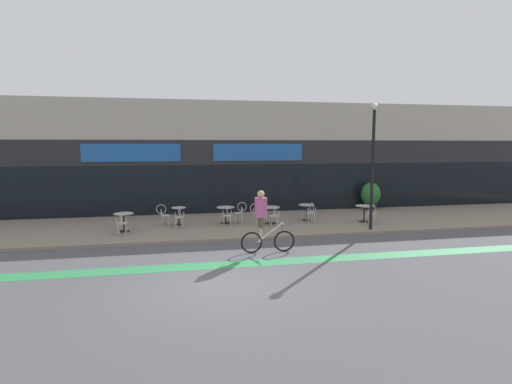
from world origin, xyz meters
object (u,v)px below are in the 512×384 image
object	(u,v)px
lamp_post	(373,157)
bistro_table_1	(179,213)
bistro_table_2	(226,212)
cafe_chair_2_side	(240,211)
cafe_chair_4_near	(311,211)
cyclist_0	(263,218)
cafe_chair_1_near	(179,215)
cafe_chair_0_near	(122,221)
bistro_table_3	(271,212)
cafe_chair_3_near	(274,214)
planter_pot	(371,195)
cafe_chair_1_side	(164,213)
bistro_table_5	(364,210)
cafe_chair_5_near	(371,213)
cafe_chair_2_near	(227,214)
bistro_table_0	(124,218)
bistro_table_4	(306,209)

from	to	relation	value
lamp_post	bistro_table_1	bearing A→B (deg)	162.49
bistro_table_2	cafe_chair_2_side	bearing A→B (deg)	-0.10
cafe_chair_4_near	cyclist_0	world-z (taller)	cyclist_0
bistro_table_1	cafe_chair_1_near	distance (m)	0.63
cafe_chair_2_side	bistro_table_2	bearing A→B (deg)	0.75
cafe_chair_0_near	bistro_table_3	bearing A→B (deg)	-78.84
cafe_chair_0_near	cafe_chair_3_near	size ratio (longest dim) A/B	1.00
bistro_table_2	cafe_chair_2_side	xyz separation A→B (m)	(0.63, -0.00, 0.00)
cafe_chair_3_near	planter_pot	world-z (taller)	planter_pot
cafe_chair_1_near	lamp_post	world-z (taller)	lamp_post
cafe_chair_0_near	cafe_chair_1_side	xyz separation A→B (m)	(1.49, 1.50, 0.00)
cafe_chair_0_near	cafe_chair_4_near	xyz separation A→B (m)	(7.73, 0.84, 0.00)
bistro_table_5	cafe_chair_1_side	xyz separation A→B (m)	(-8.61, 0.89, -0.00)
lamp_post	cyclist_0	xyz separation A→B (m)	(-4.88, -2.14, -1.86)
bistro_table_3	cyclist_0	xyz separation A→B (m)	(-1.23, -4.05, 0.49)
bistro_table_1	bistro_table_3	distance (m)	3.90
bistro_table_5	cafe_chair_1_side	distance (m)	8.66
bistro_table_5	cafe_chair_0_near	xyz separation A→B (m)	(-10.10, -0.61, -0.00)
bistro_table_3	cafe_chair_5_near	world-z (taller)	cafe_chair_5_near
cafe_chair_2_near	cyclist_0	world-z (taller)	cyclist_0
cafe_chair_1_side	cafe_chair_2_near	xyz separation A→B (m)	(2.59, -0.66, 0.00)
bistro_table_0	planter_pot	size ratio (longest dim) A/B	0.52
bistro_table_2	bistro_table_1	bearing A→B (deg)	179.14
cafe_chair_2_near	bistro_table_1	bearing A→B (deg)	77.65
cafe_chair_4_near	cafe_chair_5_near	distance (m)	2.53
cafe_chair_5_near	planter_pot	bearing A→B (deg)	-31.48
bistro_table_1	bistro_table_5	world-z (taller)	bistro_table_1
bistro_table_2	cafe_chair_1_side	distance (m)	2.60
bistro_table_0	cafe_chair_5_near	world-z (taller)	cafe_chair_5_near
cafe_chair_3_near	planter_pot	size ratio (longest dim) A/B	0.63
cafe_chair_5_near	cafe_chair_0_near	bearing A→B (deg)	85.30
cafe_chair_4_near	planter_pot	xyz separation A→B (m)	(4.24, 2.81, 0.23)
cafe_chair_2_side	cyclist_0	bearing A→B (deg)	91.49
bistro_table_5	cafe_chair_4_near	xyz separation A→B (m)	(-2.37, 0.23, -0.00)
bistro_table_2	bistro_table_4	distance (m)	3.64
bistro_table_4	lamp_post	xyz separation A→B (m)	(1.92, -2.35, 2.37)
cafe_chair_4_near	cafe_chair_5_near	size ratio (longest dim) A/B	1.00
bistro_table_1	cafe_chair_1_near	bearing A→B (deg)	-89.00
cafe_chair_1_side	cafe_chair_2_near	world-z (taller)	same
bistro_table_1	cafe_chair_0_near	size ratio (longest dim) A/B	0.84
cafe_chair_4_near	cafe_chair_5_near	world-z (taller)	same
bistro_table_5	bistro_table_1	bearing A→B (deg)	173.65
bistro_table_5	cafe_chair_1_side	size ratio (longest dim) A/B	0.86
bistro_table_1	bistro_table_4	xyz separation A→B (m)	(5.61, -0.03, -0.02)
cyclist_0	cafe_chair_5_near	bearing A→B (deg)	30.47
lamp_post	cafe_chair_0_near	bearing A→B (deg)	174.81
lamp_post	cyclist_0	bearing A→B (deg)	-156.36
cafe_chair_2_side	cafe_chair_1_side	bearing A→B (deg)	0.30
cafe_chair_3_near	bistro_table_3	bearing A→B (deg)	1.50
bistro_table_3	cafe_chair_4_near	size ratio (longest dim) A/B	0.88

